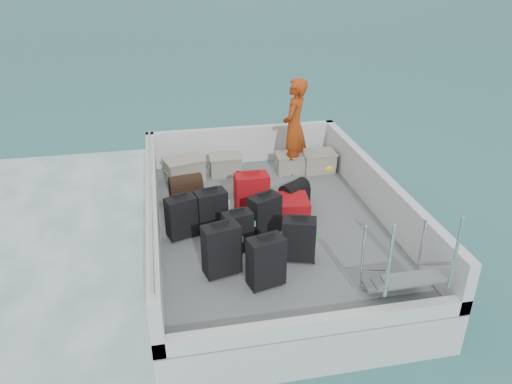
# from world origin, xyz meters

# --- Properties ---
(ground) EXTENTS (160.00, 160.00, 0.00)m
(ground) POSITION_xyz_m (0.00, 0.00, 0.00)
(ground) COLOR #17504E
(ground) RESTS_ON ground
(ferry_hull) EXTENTS (3.60, 5.00, 0.60)m
(ferry_hull) POSITION_xyz_m (0.00, 0.00, 0.30)
(ferry_hull) COLOR silver
(ferry_hull) RESTS_ON ground
(deck) EXTENTS (3.30, 4.70, 0.02)m
(deck) POSITION_xyz_m (0.00, 0.00, 0.61)
(deck) COLOR slate
(deck) RESTS_ON ferry_hull
(deck_fittings) EXTENTS (3.60, 5.00, 0.90)m
(deck_fittings) POSITION_xyz_m (0.35, -0.32, 0.99)
(deck_fittings) COLOR silver
(deck_fittings) RESTS_ON deck
(suitcase_0) EXTENTS (0.51, 0.37, 0.71)m
(suitcase_0) POSITION_xyz_m (-0.89, -1.15, 0.98)
(suitcase_0) COLOR black
(suitcase_0) RESTS_ON deck
(suitcase_1) EXTENTS (0.48, 0.37, 0.63)m
(suitcase_1) POSITION_xyz_m (-1.34, -0.14, 0.94)
(suitcase_1) COLOR black
(suitcase_1) RESTS_ON deck
(suitcase_2) EXTENTS (0.49, 0.36, 0.64)m
(suitcase_2) POSITION_xyz_m (-0.90, -0.04, 0.94)
(suitcase_2) COLOR black
(suitcase_2) RESTS_ON deck
(suitcase_3) EXTENTS (0.49, 0.36, 0.67)m
(suitcase_3) POSITION_xyz_m (-0.39, -1.49, 0.96)
(suitcase_3) COLOR black
(suitcase_3) RESTS_ON deck
(suitcase_4) EXTENTS (0.44, 0.31, 0.59)m
(suitcase_4) POSITION_xyz_m (-0.61, -0.65, 0.91)
(suitcase_4) COLOR black
(suitcase_4) RESTS_ON deck
(suitcase_5) EXTENTS (0.52, 0.32, 0.70)m
(suitcase_5) POSITION_xyz_m (-0.23, 0.28, 0.97)
(suitcase_5) COLOR #9D0C11
(suitcase_5) RESTS_ON deck
(suitcase_6) EXTENTS (0.50, 0.38, 0.61)m
(suitcase_6) POSITION_xyz_m (0.16, -1.02, 0.93)
(suitcase_6) COLOR black
(suitcase_6) RESTS_ON deck
(suitcase_7) EXTENTS (0.52, 0.43, 0.63)m
(suitcase_7) POSITION_xyz_m (-0.16, -0.31, 0.94)
(suitcase_7) COLOR black
(suitcase_7) RESTS_ON deck
(suitcase_8) EXTENTS (0.88, 0.63, 0.33)m
(suitcase_8) POSITION_xyz_m (0.20, 0.13, 0.78)
(suitcase_8) COLOR #9D0C11
(suitcase_8) RESTS_ON deck
(duffel_0) EXTENTS (0.57, 0.37, 0.32)m
(duffel_0) POSITION_xyz_m (-1.19, 1.07, 0.78)
(duffel_0) COLOR black
(duffel_0) RESTS_ON deck
(duffel_1) EXTENTS (0.57, 0.50, 0.32)m
(duffel_1) POSITION_xyz_m (-0.13, 0.94, 0.78)
(duffel_1) COLOR black
(duffel_1) RESTS_ON deck
(duffel_2) EXTENTS (0.56, 0.52, 0.32)m
(duffel_2) POSITION_xyz_m (0.51, 0.49, 0.78)
(duffel_2) COLOR black
(duffel_2) RESTS_ON deck
(crate_0) EXTENTS (0.74, 0.60, 0.39)m
(crate_0) POSITION_xyz_m (-1.17, 1.78, 0.81)
(crate_0) COLOR gray
(crate_0) RESTS_ON deck
(crate_1) EXTENTS (0.56, 0.40, 0.33)m
(crate_1) POSITION_xyz_m (-0.41, 1.91, 0.79)
(crate_1) COLOR gray
(crate_1) RESTS_ON deck
(crate_2) EXTENTS (0.57, 0.41, 0.33)m
(crate_2) POSITION_xyz_m (0.81, 1.77, 0.78)
(crate_2) COLOR gray
(crate_2) RESTS_ON deck
(crate_3) EXTENTS (0.58, 0.40, 0.35)m
(crate_3) POSITION_xyz_m (1.30, 1.71, 0.79)
(crate_3) COLOR gray
(crate_3) RESTS_ON deck
(yellow_bag) EXTENTS (0.28, 0.26, 0.22)m
(yellow_bag) POSITION_xyz_m (1.45, 1.62, 0.73)
(yellow_bag) COLOR yellow
(yellow_bag) RESTS_ON deck
(white_bag) EXTENTS (0.24, 0.24, 0.18)m
(white_bag) POSITION_xyz_m (0.81, 1.77, 1.04)
(white_bag) COLOR white
(white_bag) RESTS_ON crate_2
(passenger) EXTENTS (0.70, 0.77, 1.75)m
(passenger) POSITION_xyz_m (0.83, 1.76, 1.50)
(passenger) COLOR #E34F15
(passenger) RESTS_ON deck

